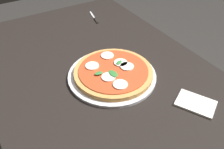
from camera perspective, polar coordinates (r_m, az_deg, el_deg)
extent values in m
cube|color=black|center=(0.94, -0.32, -2.60)|extent=(1.48, 0.85, 0.04)
cube|color=black|center=(1.61, -23.54, -3.36)|extent=(0.07, 0.07, 0.73)
cube|color=black|center=(1.76, -1.65, 4.37)|extent=(0.07, 0.07, 0.73)
cylinder|color=silver|center=(0.94, 0.00, -0.19)|extent=(0.35, 0.35, 0.01)
cylinder|color=tan|center=(0.93, 0.33, 0.54)|extent=(0.31, 0.31, 0.02)
cylinder|color=#CC4723|center=(0.93, 0.33, 1.07)|extent=(0.27, 0.27, 0.00)
cylinder|color=white|center=(0.86, 2.06, -2.38)|extent=(0.05, 0.05, 0.00)
cylinder|color=white|center=(0.94, 3.61, 1.95)|extent=(0.05, 0.05, 0.00)
cylinder|color=white|center=(0.96, 2.08, 2.87)|extent=(0.05, 0.05, 0.00)
cylinder|color=white|center=(1.00, -1.14, 4.58)|extent=(0.05, 0.05, 0.00)
cylinder|color=white|center=(0.95, -4.79, 2.09)|extent=(0.05, 0.05, 0.00)
cylinder|color=white|center=(0.89, -0.82, -0.60)|extent=(0.05, 0.05, 0.00)
ellipsoid|color=#337F38|center=(0.90, -3.19, 0.34)|extent=(0.02, 0.03, 0.00)
ellipsoid|color=#337F38|center=(0.90, 0.29, 0.26)|extent=(0.05, 0.03, 0.00)
ellipsoid|color=#337F38|center=(0.95, 1.72, 2.91)|extent=(0.03, 0.03, 0.00)
cube|color=white|center=(0.88, 19.44, -6.56)|extent=(0.16, 0.14, 0.01)
cube|color=black|center=(1.35, -3.80, 12.81)|extent=(0.06, 0.02, 0.01)
cube|color=silver|center=(1.42, -4.73, 14.05)|extent=(0.09, 0.03, 0.00)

